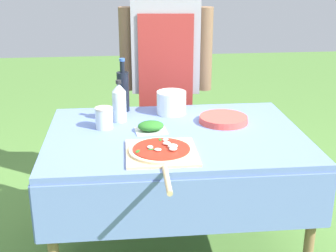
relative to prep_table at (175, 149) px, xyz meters
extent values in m
cube|color=#607AB7|center=(0.00, 0.00, 0.07)|extent=(1.35, 0.96, 0.04)
cube|color=#607AB7|center=(0.00, -0.48, -0.09)|extent=(1.35, 0.01, 0.28)
cube|color=#607AB7|center=(0.00, 0.48, -0.09)|extent=(1.35, 0.01, 0.28)
cube|color=#607AB7|center=(-0.68, 0.00, -0.09)|extent=(0.01, 0.96, 0.28)
cube|color=#607AB7|center=(0.68, 0.00, -0.09)|extent=(0.01, 0.96, 0.28)
cylinder|color=olive|center=(0.61, -0.42, -0.32)|extent=(0.05, 0.05, 0.75)
cylinder|color=olive|center=(-0.61, 0.42, -0.32)|extent=(0.05, 0.05, 0.75)
cylinder|color=olive|center=(0.61, 0.42, -0.32)|extent=(0.05, 0.05, 0.75)
cylinder|color=#4C4C51|center=(0.10, 0.74, -0.29)|extent=(0.12, 0.12, 0.81)
cylinder|color=#4C4C51|center=(-0.06, 0.76, -0.29)|extent=(0.12, 0.12, 0.81)
cube|color=#99999E|center=(0.02, 0.75, 0.42)|extent=(0.46, 0.23, 0.61)
cube|color=#9E2D28|center=(0.01, 0.65, 0.19)|extent=(0.35, 0.04, 0.88)
cylinder|color=brown|center=(0.28, 0.72, 0.39)|extent=(0.09, 0.09, 0.54)
cylinder|color=brown|center=(-0.23, 0.78, 0.39)|extent=(0.09, 0.09, 0.54)
cube|color=#D1B27F|center=(-0.10, -0.27, 0.10)|extent=(0.34, 0.34, 0.01)
cylinder|color=#D1B27F|center=(-0.10, -0.56, 0.10)|extent=(0.03, 0.24, 0.02)
cylinder|color=beige|center=(-0.10, -0.27, 0.11)|extent=(0.31, 0.31, 0.01)
cylinder|color=#B22819|center=(-0.10, -0.27, 0.12)|extent=(0.27, 0.27, 0.00)
ellipsoid|color=white|center=(-0.04, -0.27, 0.13)|extent=(0.05, 0.05, 0.02)
ellipsoid|color=white|center=(-0.12, -0.30, 0.12)|extent=(0.04, 0.04, 0.01)
ellipsoid|color=white|center=(-0.07, -0.23, 0.13)|extent=(0.04, 0.04, 0.02)
ellipsoid|color=white|center=(-0.07, -0.17, 0.12)|extent=(0.04, 0.04, 0.01)
ellipsoid|color=white|center=(-0.05, -0.30, 0.13)|extent=(0.05, 0.05, 0.02)
ellipsoid|color=white|center=(-0.15, -0.26, 0.12)|extent=(0.04, 0.04, 0.01)
ellipsoid|color=#286B23|center=(-0.15, -0.28, 0.12)|extent=(0.03, 0.02, 0.00)
ellipsoid|color=#286B23|center=(-0.09, -0.17, 0.12)|extent=(0.02, 0.04, 0.00)
ellipsoid|color=#286B23|center=(-0.21, -0.30, 0.12)|extent=(0.03, 0.04, 0.00)
cylinder|color=black|center=(-0.27, 0.40, 0.21)|extent=(0.07, 0.07, 0.24)
cylinder|color=black|center=(-0.27, 0.40, 0.36)|extent=(0.03, 0.03, 0.07)
cylinder|color=#335BB2|center=(-0.27, 0.40, 0.40)|extent=(0.03, 0.03, 0.02)
cylinder|color=silver|center=(-0.29, 0.22, 0.18)|extent=(0.08, 0.08, 0.17)
cone|color=silver|center=(-0.29, 0.22, 0.29)|extent=(0.08, 0.08, 0.05)
cylinder|color=#232326|center=(-0.29, 0.22, 0.32)|extent=(0.03, 0.03, 0.02)
cube|color=silver|center=(-0.13, 0.04, 0.09)|extent=(0.17, 0.14, 0.01)
ellipsoid|color=#286B23|center=(-0.13, 0.04, 0.12)|extent=(0.15, 0.12, 0.05)
cylinder|color=silver|center=(0.01, 0.33, 0.16)|extent=(0.17, 0.17, 0.13)
cylinder|color=#DB4C42|center=(0.29, 0.14, 0.09)|extent=(0.27, 0.27, 0.00)
cylinder|color=#DB4C42|center=(0.29, 0.14, 0.10)|extent=(0.27, 0.27, 0.00)
cylinder|color=#DB4C42|center=(0.29, 0.14, 0.10)|extent=(0.27, 0.27, 0.00)
cylinder|color=#DB4C42|center=(0.29, 0.14, 0.11)|extent=(0.27, 0.27, 0.00)
cylinder|color=#DB4C42|center=(0.29, 0.14, 0.11)|extent=(0.27, 0.27, 0.00)
cylinder|color=#DB4C42|center=(0.29, 0.14, 0.12)|extent=(0.27, 0.27, 0.00)
cylinder|color=#DB4C42|center=(0.29, 0.14, 0.12)|extent=(0.27, 0.27, 0.00)
cylinder|color=silver|center=(-0.37, 0.11, 0.14)|extent=(0.09, 0.09, 0.11)
cylinder|color=#B22819|center=(-0.37, 0.11, 0.13)|extent=(0.08, 0.08, 0.07)
cylinder|color=#B7B2A3|center=(-0.37, 0.11, 0.20)|extent=(0.10, 0.10, 0.01)
camera|label=1|loc=(-0.27, -2.29, 0.97)|focal=50.00mm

